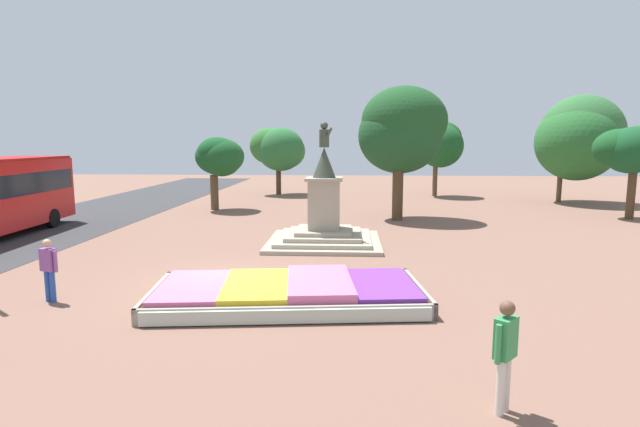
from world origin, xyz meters
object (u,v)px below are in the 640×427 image
object	(u,v)px
pedestrian_near_planter	(49,266)
flower_planter	(289,293)
statue_monument	(324,221)
pedestrian_crossing_plaza	(505,348)

from	to	relation	value
pedestrian_near_planter	flower_planter	bearing A→B (deg)	2.86
statue_monument	pedestrian_crossing_plaza	bearing A→B (deg)	-75.25
pedestrian_near_planter	pedestrian_crossing_plaza	world-z (taller)	pedestrian_crossing_plaza
flower_planter	pedestrian_near_planter	xyz separation A→B (m)	(-6.10, -0.30, 0.69)
flower_planter	pedestrian_crossing_plaza	size ratio (longest dim) A/B	4.09
pedestrian_crossing_plaza	statue_monument	bearing A→B (deg)	104.75
statue_monument	flower_planter	bearing A→B (deg)	-94.30
statue_monument	pedestrian_crossing_plaza	xyz separation A→B (m)	(3.29, -12.48, 0.10)
flower_planter	statue_monument	xyz separation A→B (m)	(0.56, 7.41, 0.68)
pedestrian_crossing_plaza	flower_planter	bearing A→B (deg)	127.16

